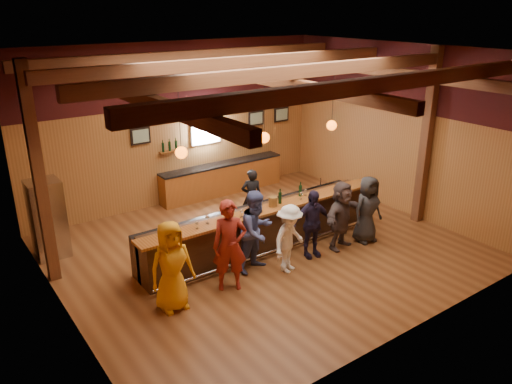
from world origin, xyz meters
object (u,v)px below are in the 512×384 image
Objects in this scene: customer_denim at (257,231)px; customer_dark at (367,209)px; customer_redvest at (230,246)px; stainless_fridge at (48,219)px; customer_brown at (341,215)px; bottle_a at (280,198)px; bar_counter at (260,227)px; customer_white at (289,239)px; customer_navy at (312,224)px; ice_bucket at (273,201)px; customer_orange at (172,266)px; bartender at (252,197)px; back_bar_cabinet at (223,178)px.

customer_denim is 2.98m from customer_dark.
customer_redvest reaches higher than customer_dark.
stainless_fridge is 0.95× the size of customer_redvest.
customer_brown is (5.64, -3.55, -0.08)m from stainless_fridge.
stainless_fridge is at bearing 148.95° from bottle_a.
customer_dark reaches higher than bar_counter.
customer_navy is (0.84, 0.24, 0.04)m from customer_white.
bar_counter is 0.77m from ice_bucket.
customer_denim is at bearing 174.59° from customer_dark.
customer_orange is 5.09m from customer_dark.
customer_redvest is (-1.56, -1.11, 0.42)m from bar_counter.
bottle_a is (0.54, 1.02, 0.49)m from customer_white.
customer_orange is 2.16m from customer_denim.
customer_brown is 0.75m from customer_dark.
customer_orange is at bearing -154.61° from customer_redvest.
ice_bucket is at bearing 95.85° from bartender.
customer_navy is 1.61m from customer_dark.
bottle_a is at bearing 15.11° from customer_orange.
ice_bucket is at bearing 137.15° from customer_navy.
stainless_fridge is 5.07m from ice_bucket.
customer_orange is 0.93× the size of customer_redvest.
bar_counter is 4.81m from stainless_fridge.
stainless_fridge is 1.18× the size of customer_white.
ice_bucket is at bearing 136.10° from customer_brown.
customer_denim is at bearing 117.58° from customer_white.
bar_counter is 17.83× the size of bottle_a.
customer_redvest reaches higher than customer_orange.
customer_navy is at bearing -36.02° from stainless_fridge.
customer_orange reaches higher than bar_counter.
bottle_a is (3.19, 0.84, 0.37)m from customer_orange.
bar_counter is at bearing 37.87° from customer_denim.
customer_redvest is at bearing -166.16° from customer_navy.
customer_dark is at bearing -21.84° from customer_brown.
ice_bucket is (4.26, -2.74, 0.32)m from stainless_fridge.
customer_white is at bearing 95.83° from bartender.
customer_redvest reaches higher than bar_counter.
customer_orange is 2.66m from customer_white.
customer_redvest reaches higher than bottle_a.
customer_denim reaches higher than customer_white.
customer_redvest is at bearing -144.47° from bar_counter.
back_bar_cabinet is at bearing 80.74° from customer_brown.
customer_brown is 4.64× the size of bottle_a.
stainless_fridge is 1.02× the size of customer_orange.
bar_counter is 1.11m from customer_denim.
customer_redvest reaches higher than customer_white.
stainless_fridge is at bearing 124.71° from customer_denim.
stainless_fridge is at bearing 155.74° from customer_navy.
customer_orange is at bearing 166.38° from customer_brown.
back_bar_cabinet is 11.32× the size of bottle_a.
customer_denim is at bearing -113.05° from back_bar_cabinet.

